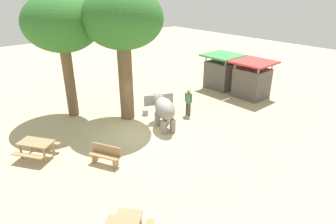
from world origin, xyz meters
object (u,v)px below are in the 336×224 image
at_px(wooden_bench, 105,154).
at_px(picnic_table_far, 36,146).
at_px(market_stall_red, 252,81).
at_px(feed_bucket, 145,112).
at_px(shade_tree_main, 62,24).
at_px(person_handler, 188,100).
at_px(market_stall_green, 222,73).
at_px(shade_tree_secondary, 122,21).
at_px(elephant, 163,108).

distance_m(wooden_bench, picnic_table_far, 3.24).
xyz_separation_m(market_stall_red, feed_bucket, (-2.39, -7.34, -0.98)).
relative_size(shade_tree_main, wooden_bench, 4.81).
bearing_deg(person_handler, wooden_bench, 0.74).
xyz_separation_m(person_handler, market_stall_red, (0.66, 5.46, 0.19)).
bearing_deg(picnic_table_far, feed_bucket, 60.74).
bearing_deg(market_stall_red, market_stall_green, 180.00).
distance_m(shade_tree_main, picnic_table_far, 6.63).
relative_size(person_handler, picnic_table_far, 0.78).
height_order(person_handler, picnic_table_far, person_handler).
xyz_separation_m(shade_tree_secondary, wooden_bench, (3.40, -3.48, -4.99)).
bearing_deg(person_handler, market_stall_red, 162.59).
distance_m(elephant, market_stall_red, 7.58).
relative_size(picnic_table_far, feed_bucket, 5.74).
relative_size(shade_tree_secondary, market_stall_red, 2.86).
height_order(elephant, market_stall_red, market_stall_red).
bearing_deg(market_stall_green, shade_tree_main, -104.27).
height_order(elephant, feed_bucket, elephant).
distance_m(shade_tree_secondary, feed_bucket, 5.41).
bearing_deg(market_stall_red, shade_tree_secondary, -108.46).
height_order(person_handler, market_stall_green, market_stall_green).
xyz_separation_m(elephant, feed_bucket, (-1.91, 0.22, -0.94)).
bearing_deg(picnic_table_far, shade_tree_main, 102.05).
bearing_deg(shade_tree_main, picnic_table_far, -44.46).
relative_size(market_stall_red, feed_bucket, 7.00).
xyz_separation_m(picnic_table_far, market_stall_green, (-0.68, 13.83, 0.55)).
relative_size(elephant, market_stall_green, 0.98).
bearing_deg(elephant, shade_tree_main, 53.48).
bearing_deg(elephant, market_stall_red, -71.93).
height_order(market_stall_green, feed_bucket, market_stall_green).
xyz_separation_m(market_stall_green, market_stall_red, (2.60, 0.00, 0.00)).
distance_m(shade_tree_secondary, picnic_table_far, 7.39).
height_order(person_handler, wooden_bench, person_handler).
distance_m(shade_tree_secondary, market_stall_green, 9.39).
distance_m(person_handler, shade_tree_main, 8.10).
bearing_deg(feed_bucket, person_handler, 47.19).
xyz_separation_m(picnic_table_far, market_stall_red, (1.92, 13.83, 0.55)).
xyz_separation_m(wooden_bench, market_stall_green, (-3.22, 11.81, 0.67)).
relative_size(elephant, person_handler, 1.53).
xyz_separation_m(shade_tree_main, wooden_bench, (5.89, -1.29, -4.78)).
distance_m(market_stall_green, feed_bucket, 7.41).
height_order(elephant, picnic_table_far, elephant).
bearing_deg(market_stall_red, picnic_table_far, -97.88).
height_order(elephant, shade_tree_secondary, shade_tree_secondary).
distance_m(elephant, feed_bucket, 2.14).
relative_size(elephant, market_stall_red, 0.98).
distance_m(person_handler, feed_bucket, 2.68).
bearing_deg(wooden_bench, person_handler, -105.01).
height_order(shade_tree_main, feed_bucket, shade_tree_main).
bearing_deg(feed_bucket, elephant, -6.66).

